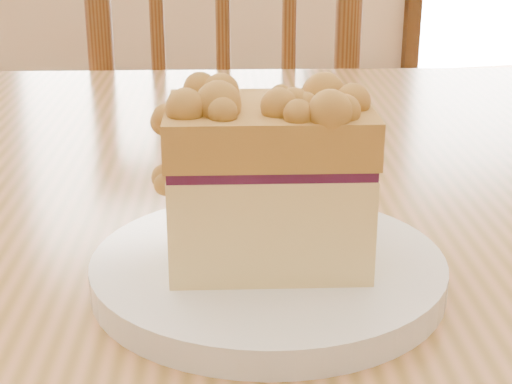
% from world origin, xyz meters
% --- Properties ---
extents(cafe_table_main, '(1.48, 1.13, 0.75)m').
position_xyz_m(cafe_table_main, '(-0.04, 0.11, 0.66)').
color(cafe_table_main, '#BC7E49').
rests_on(cafe_table_main, ground).
extents(cafe_chair_main, '(0.55, 0.55, 0.98)m').
position_xyz_m(cafe_chair_main, '(-0.00, 0.77, 0.50)').
color(cafe_chair_main, brown).
rests_on(cafe_chair_main, ground).
extents(plate, '(0.21, 0.21, 0.02)m').
position_xyz_m(plate, '(-0.17, -0.08, 0.76)').
color(plate, white).
rests_on(plate, cafe_table_main).
extents(cake_slice, '(0.14, 0.11, 0.11)m').
position_xyz_m(cake_slice, '(-0.17, -0.08, 0.82)').
color(cake_slice, '#FFE490').
rests_on(cake_slice, plate).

